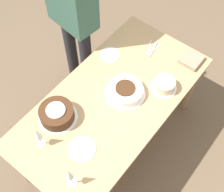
{
  "coord_description": "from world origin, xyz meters",
  "views": [
    {
      "loc": [
        0.96,
        0.76,
        2.71
      ],
      "look_at": [
        0.0,
        0.0,
        0.78
      ],
      "focal_mm": 50.0,
      "sensor_mm": 36.0,
      "label": 1
    }
  ],
  "objects": [
    {
      "name": "cake_back_decorated",
      "position": [
        -0.33,
        0.24,
        0.77
      ],
      "size": [
        0.2,
        0.2,
        0.09
      ],
      "color": "white",
      "rests_on": "dining_table"
    },
    {
      "name": "wine_glass_far",
      "position": [
        0.58,
        -0.16,
        0.87
      ],
      "size": [
        0.06,
        0.06,
        0.22
      ],
      "color": "silver",
      "rests_on": "dining_table"
    },
    {
      "name": "cake_center_white",
      "position": [
        -0.1,
        0.04,
        0.77
      ],
      "size": [
        0.31,
        0.31,
        0.08
      ],
      "color": "white",
      "rests_on": "dining_table"
    },
    {
      "name": "fork_pile",
      "position": [
        -0.6,
        -0.05,
        0.74
      ],
      "size": [
        0.17,
        0.11,
        0.01
      ],
      "color": "silver",
      "rests_on": "dining_table"
    },
    {
      "name": "cake_front_chocolate",
      "position": [
        0.36,
        -0.21,
        0.78
      ],
      "size": [
        0.29,
        0.29,
        0.11
      ],
      "color": "white",
      "rests_on": "dining_table"
    },
    {
      "name": "dessert_plate_right",
      "position": [
        0.44,
        0.09,
        0.73
      ],
      "size": [
        0.19,
        0.19,
        0.01
      ],
      "color": "silver",
      "rests_on": "dining_table"
    },
    {
      "name": "ground_plane",
      "position": [
        0.0,
        0.0,
        0.0
      ],
      "size": [
        12.0,
        12.0,
        0.0
      ],
      "primitive_type": "plane",
      "color": "brown"
    },
    {
      "name": "person_cutting",
      "position": [
        -0.34,
        -0.67,
        1.07
      ],
      "size": [
        0.26,
        0.42,
        1.77
      ],
      "rotation": [
        0.0,
        0.0,
        1.46
      ],
      "color": "#232328",
      "rests_on": "ground_plane"
    },
    {
      "name": "dining_table",
      "position": [
        0.0,
        0.0,
        0.62
      ],
      "size": [
        1.62,
        0.82,
        0.73
      ],
      "color": "tan",
      "rests_on": "ground_plane"
    },
    {
      "name": "dessert_plate_left",
      "position": [
        -0.33,
        -0.28,
        0.73
      ],
      "size": [
        0.17,
        0.17,
        0.01
      ],
      "color": "silver",
      "rests_on": "dining_table"
    },
    {
      "name": "napkin_stack",
      "position": [
        -0.69,
        0.27,
        0.75
      ],
      "size": [
        0.17,
        0.16,
        0.03
      ],
      "color": "gray",
      "rests_on": "dining_table"
    },
    {
      "name": "wine_glass_near",
      "position": [
        0.65,
        0.19,
        0.88
      ],
      "size": [
        0.07,
        0.07,
        0.22
      ],
      "color": "silver",
      "rests_on": "dining_table"
    }
  ]
}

